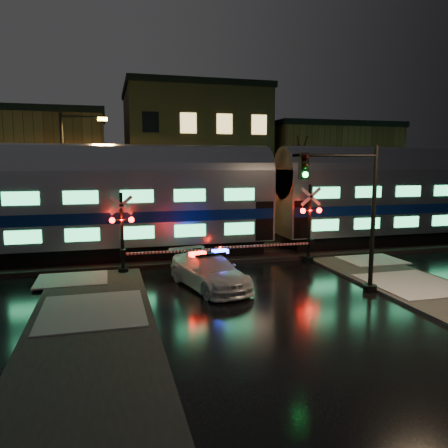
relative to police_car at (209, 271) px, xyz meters
The scene contains 12 objects.
ground 2.16m from the police_car, 24.51° to the left, with size 120.00×120.00×0.00m, color black.
ballast 6.16m from the police_car, 72.38° to the left, with size 90.00×4.20×0.24m, color black.
sidewalk_left 6.97m from the police_car, 132.02° to the right, with size 4.00×20.00×0.12m, color #2D2D2D.
building_left 25.70m from the police_car, 116.00° to the left, with size 14.00×10.00×9.00m, color brown.
building_mid 24.19m from the police_car, 80.62° to the left, with size 12.00×11.00×11.50m, color brown.
building_right 28.61m from the police_car, 53.58° to the left, with size 12.00×10.00×8.50m, color brown.
train 8.23m from the police_car, 48.68° to the left, with size 51.00×3.12×5.92m.
police_car is the anchor object (origin of this frame).
crossing_signal_right 6.65m from the police_car, 28.67° to the left, with size 5.80×0.66×4.11m.
crossing_signal_left 4.47m from the police_car, 134.11° to the left, with size 5.44×0.64×3.85m.
traffic_light 6.23m from the police_car, 24.20° to the right, with size 3.80×0.69×5.87m.
streetlight 12.27m from the police_car, 122.10° to the left, with size 2.70×0.28×8.08m.
Camera 1 is at (-5.86, -18.23, 5.18)m, focal length 35.00 mm.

